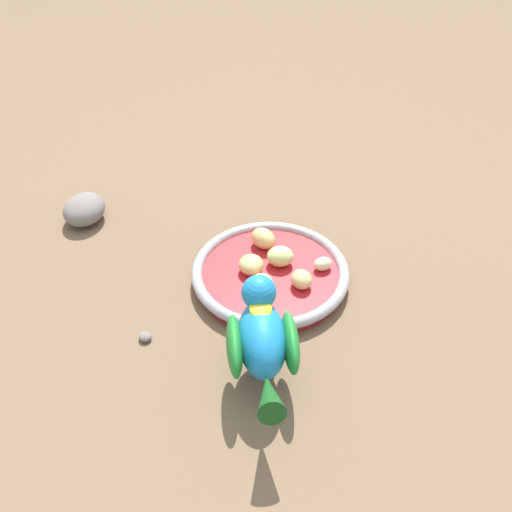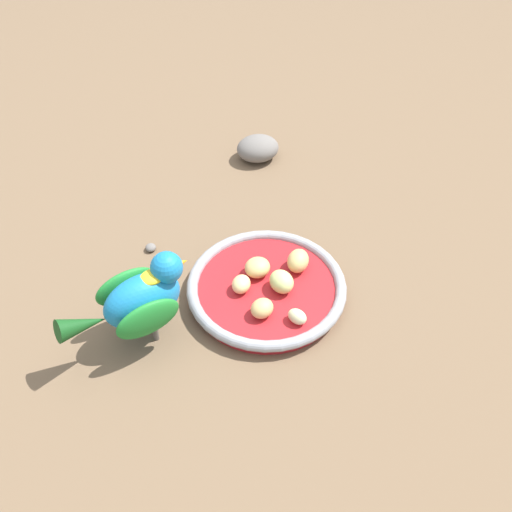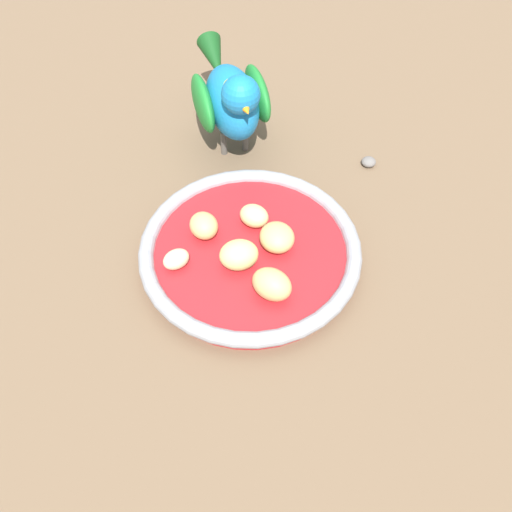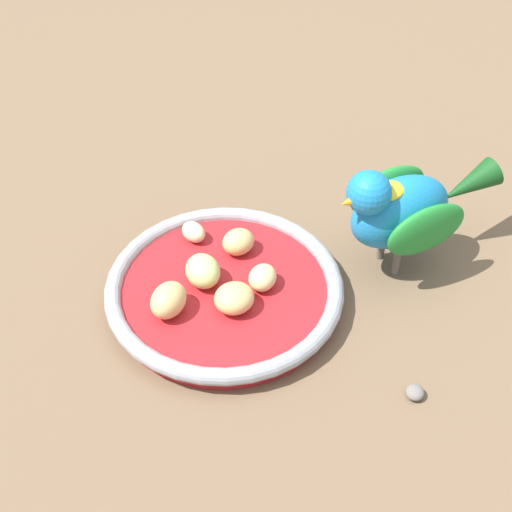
# 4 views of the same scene
# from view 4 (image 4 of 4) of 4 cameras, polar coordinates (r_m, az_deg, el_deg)

# --- Properties ---
(ground_plane) EXTENTS (4.00, 4.00, 0.00)m
(ground_plane) POSITION_cam_4_polar(r_m,az_deg,el_deg) (0.74, 0.06, -3.66)
(ground_plane) COLOR brown
(feeding_bowl) EXTENTS (0.23, 0.23, 0.03)m
(feeding_bowl) POSITION_cam_4_polar(r_m,az_deg,el_deg) (0.74, -2.31, -2.57)
(feeding_bowl) COLOR #AD1E23
(feeding_bowl) RESTS_ON ground_plane
(apple_piece_0) EXTENTS (0.05, 0.05, 0.03)m
(apple_piece_0) POSITION_cam_4_polar(r_m,az_deg,el_deg) (0.73, -3.90, -1.10)
(apple_piece_0) COLOR #C6D17A
(apple_piece_0) RESTS_ON feeding_bowl
(apple_piece_1) EXTENTS (0.05, 0.05, 0.03)m
(apple_piece_1) POSITION_cam_4_polar(r_m,az_deg,el_deg) (0.71, -1.60, -3.10)
(apple_piece_1) COLOR tan
(apple_piece_1) RESTS_ON feeding_bowl
(apple_piece_2) EXTENTS (0.03, 0.03, 0.02)m
(apple_piece_2) POSITION_cam_4_polar(r_m,az_deg,el_deg) (0.78, -4.58, 1.76)
(apple_piece_2) COLOR beige
(apple_piece_2) RESTS_ON feeding_bowl
(apple_piece_3) EXTENTS (0.03, 0.04, 0.02)m
(apple_piece_3) POSITION_cam_4_polar(r_m,az_deg,el_deg) (0.73, 0.65, -1.66)
(apple_piece_3) COLOR #E5C67F
(apple_piece_3) RESTS_ON feeding_bowl
(apple_piece_4) EXTENTS (0.04, 0.04, 0.02)m
(apple_piece_4) POSITION_cam_4_polar(r_m,az_deg,el_deg) (0.76, -1.30, 1.04)
(apple_piece_4) COLOR tan
(apple_piece_4) RESTS_ON feeding_bowl
(apple_piece_5) EXTENTS (0.04, 0.04, 0.03)m
(apple_piece_5) POSITION_cam_4_polar(r_m,az_deg,el_deg) (0.71, -6.41, -3.21)
(apple_piece_5) COLOR tan
(apple_piece_5) RESTS_ON feeding_bowl
(parrot) EXTENTS (0.13, 0.16, 0.13)m
(parrot) POSITION_cam_4_polar(r_m,az_deg,el_deg) (0.75, 10.70, 3.51)
(parrot) COLOR #59544C
(parrot) RESTS_ON ground_plane
(pebble_0) EXTENTS (0.02, 0.02, 0.01)m
(pebble_0) POSITION_cam_4_polar(r_m,az_deg,el_deg) (0.69, 11.52, -9.73)
(pebble_0) COLOR slate
(pebble_0) RESTS_ON ground_plane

